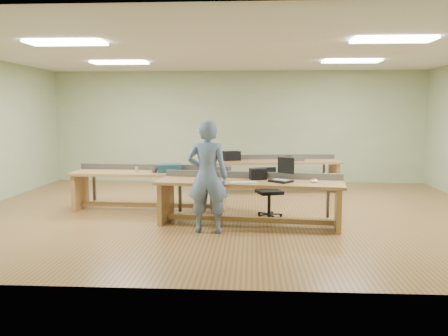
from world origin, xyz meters
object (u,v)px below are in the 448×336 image
Objects in this scene: camera_bag at (258,174)px; workbench_mid at (151,181)px; parts_bin_teal at (170,168)px; parts_bin_grey at (220,169)px; mug at (154,170)px; workbench_back at (274,168)px; task_chair at (268,199)px; person at (207,176)px; workbench_front at (249,192)px; drinks_can at (137,170)px; laptop_base at (281,181)px.

workbench_mid is at bearing 141.56° from camera_bag.
parts_bin_grey is (0.96, 0.11, -0.02)m from parts_bin_teal.
workbench_mid reaches higher than mug.
workbench_mid is 7.08× the size of parts_bin_teal.
parts_bin_teal is at bearing -139.26° from workbench_back.
task_chair is 2.21× the size of parts_bin_grey.
task_chair is 2.24m from mug.
person reaches higher than workbench_mid.
parts_bin_grey is (-0.59, 1.20, 0.24)m from workbench_front.
workbench_front is at bearing -24.45° from drinks_can.
camera_bag is 2.14m from mug.
mug is (-1.82, 1.00, 0.24)m from workbench_front.
person is 4.15× the size of parts_bin_teal.
parts_bin_grey is at bearing 130.98° from task_chair.
camera_bag reaches higher than mug.
drinks_can reaches higher than workbench_mid.
workbench_back is at bearing 65.96° from task_chair.
workbench_mid is 2.12m from person.
camera_bag is (0.80, 0.72, -0.05)m from person.
mug is at bearing -49.15° from person.
person reaches higher than workbench_back.
drinks_can reaches higher than mug.
workbench_back and parts_bin_grey have the same top height.
parts_bin_teal is at bearing -1.62° from workbench_mid.
laptop_base is (1.17, 0.44, -0.12)m from person.
parts_bin_teal is (-2.12, -2.30, 0.26)m from workbench_back.
task_chair is (1.00, 1.22, -0.57)m from person.
task_chair is 1.17m from parts_bin_grey.
camera_bag is at bearing -54.74° from parts_bin_grey.
camera_bag is 2.13× the size of mug.
parts_bin_teal is (-1.69, 0.92, -0.02)m from camera_bag.
workbench_mid is 27.13× the size of drinks_can.
workbench_back is 3.57× the size of task_chair.
workbench_back is (0.57, 3.39, -0.00)m from workbench_front.
person reaches higher than task_chair.
drinks_can is at bearing 153.59° from task_chair.
person is (-1.23, -3.94, 0.33)m from workbench_back.
parts_bin_grey reaches higher than mug.
laptop_base is 2.58× the size of mug.
drinks_can is (-0.24, -0.13, 0.25)m from workbench_mid.
workbench_front is 2.10m from mug.
workbench_front is 28.46× the size of drinks_can.
drinks_can reaches higher than workbench_back.
parts_bin_teal reaches higher than workbench_front.
workbench_front is at bearing -28.77° from mug.
camera_bag reaches higher than parts_bin_teal.
workbench_mid is 10.96× the size of camera_bag.
workbench_back is (2.50, 2.28, 0.00)m from workbench_mid.
parts_bin_grey is at bearing 8.97° from mug.
workbench_mid is 7.60× the size of parts_bin_grey.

